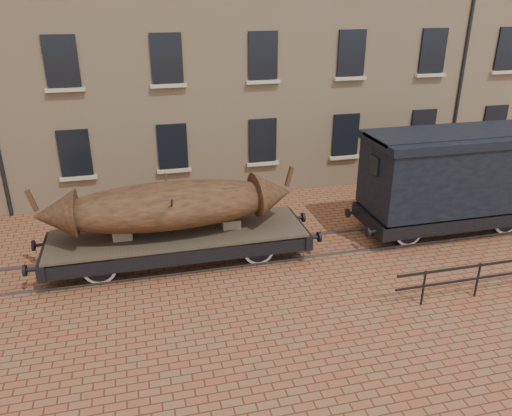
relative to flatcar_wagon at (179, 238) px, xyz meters
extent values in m
plane|color=brown|center=(2.87, 0.00, -0.79)|extent=(90.00, 90.00, 0.00)
cube|color=#DAB484|center=(5.87, 10.00, 6.21)|extent=(40.00, 10.00, 14.00)
cube|color=black|center=(-3.13, 4.96, 1.41)|extent=(1.10, 0.12, 1.70)
cube|color=#BEB494|center=(-3.13, 4.90, 0.46)|extent=(1.30, 0.18, 0.12)
cube|color=black|center=(0.37, 4.96, 1.41)|extent=(1.10, 0.12, 1.70)
cube|color=#BEB494|center=(0.37, 4.90, 0.46)|extent=(1.30, 0.18, 0.12)
cube|color=black|center=(3.87, 4.96, 1.41)|extent=(1.10, 0.12, 1.70)
cube|color=#BEB494|center=(3.87, 4.90, 0.46)|extent=(1.30, 0.18, 0.12)
cube|color=black|center=(7.37, 4.96, 1.41)|extent=(1.10, 0.12, 1.70)
cube|color=#BEB494|center=(7.37, 4.90, 0.46)|extent=(1.30, 0.18, 0.12)
cube|color=black|center=(10.87, 4.96, 1.41)|extent=(1.10, 0.12, 1.70)
cube|color=#BEB494|center=(10.87, 4.90, 0.46)|extent=(1.30, 0.18, 0.12)
cube|color=black|center=(14.37, 4.96, 1.41)|extent=(1.10, 0.12, 1.70)
cube|color=#BEB494|center=(14.37, 4.90, 0.46)|extent=(1.30, 0.18, 0.12)
cube|color=black|center=(-3.13, 4.96, 4.61)|extent=(1.10, 0.12, 1.70)
cube|color=#BEB494|center=(-3.13, 4.90, 3.66)|extent=(1.30, 0.18, 0.12)
cube|color=black|center=(0.37, 4.96, 4.61)|extent=(1.10, 0.12, 1.70)
cube|color=#BEB494|center=(0.37, 4.90, 3.66)|extent=(1.30, 0.18, 0.12)
cube|color=black|center=(3.87, 4.96, 4.61)|extent=(1.10, 0.12, 1.70)
cube|color=#BEB494|center=(3.87, 4.90, 3.66)|extent=(1.30, 0.18, 0.12)
cube|color=black|center=(7.37, 4.96, 4.61)|extent=(1.10, 0.12, 1.70)
cube|color=#BEB494|center=(7.37, 4.90, 3.66)|extent=(1.30, 0.18, 0.12)
cube|color=black|center=(10.87, 4.96, 4.61)|extent=(1.10, 0.12, 1.70)
cube|color=#BEB494|center=(10.87, 4.90, 3.66)|extent=(1.30, 0.18, 0.12)
cube|color=black|center=(14.37, 4.96, 4.61)|extent=(1.10, 0.12, 1.70)
cube|color=#BEB494|center=(14.37, 4.90, 3.66)|extent=(1.30, 0.18, 0.12)
cylinder|color=black|center=(12.37, 4.95, 6.21)|extent=(0.14, 0.14, 14.00)
cube|color=#59595E|center=(2.87, -0.72, -0.76)|extent=(30.00, 0.08, 0.06)
cube|color=#59595E|center=(2.87, 0.72, -0.76)|extent=(30.00, 0.08, 0.06)
cylinder|color=black|center=(5.87, -3.80, -0.29)|extent=(0.06, 0.06, 1.00)
cylinder|color=black|center=(7.47, -3.80, -0.29)|extent=(0.06, 0.06, 1.00)
cube|color=#413829|center=(0.00, 0.00, 0.14)|extent=(7.43, 2.18, 0.12)
cube|color=black|center=(0.00, -1.01, -0.10)|extent=(7.43, 0.16, 0.45)
cube|color=black|center=(0.00, 1.01, -0.10)|extent=(7.43, 0.16, 0.45)
cube|color=black|center=(-3.71, 0.00, -0.10)|extent=(0.22, 2.28, 0.45)
cylinder|color=black|center=(-3.99, -0.74, -0.10)|extent=(0.35, 0.10, 0.10)
cylinder|color=black|center=(-4.16, -0.74, -0.10)|extent=(0.08, 0.32, 0.32)
cylinder|color=black|center=(-3.99, 0.74, -0.10)|extent=(0.35, 0.10, 0.10)
cylinder|color=black|center=(-4.16, 0.74, -0.10)|extent=(0.08, 0.32, 0.32)
cube|color=black|center=(3.71, 0.00, -0.10)|extent=(0.22, 2.28, 0.45)
cylinder|color=black|center=(3.99, -0.74, -0.10)|extent=(0.35, 0.10, 0.10)
cylinder|color=black|center=(4.16, -0.74, -0.10)|extent=(0.08, 0.32, 0.32)
cylinder|color=black|center=(3.99, 0.74, -0.10)|extent=(0.35, 0.10, 0.10)
cylinder|color=black|center=(4.16, 0.74, -0.10)|extent=(0.08, 0.32, 0.32)
cylinder|color=black|center=(-2.28, 0.00, -0.31)|extent=(0.10, 1.88, 0.10)
cylinder|color=silver|center=(-2.28, -0.72, -0.31)|extent=(0.95, 0.07, 0.95)
cylinder|color=black|center=(-2.28, -0.72, -0.31)|extent=(0.78, 0.10, 0.78)
cube|color=black|center=(-2.28, -0.84, -0.08)|extent=(0.89, 0.08, 0.10)
cylinder|color=silver|center=(-2.28, 0.72, -0.31)|extent=(0.95, 0.07, 0.95)
cylinder|color=black|center=(-2.28, 0.72, -0.31)|extent=(0.78, 0.10, 0.78)
cube|color=black|center=(-2.28, 0.84, -0.08)|extent=(0.89, 0.08, 0.10)
cylinder|color=black|center=(2.28, 0.00, -0.31)|extent=(0.10, 1.88, 0.10)
cylinder|color=silver|center=(2.28, -0.72, -0.31)|extent=(0.95, 0.07, 0.95)
cylinder|color=black|center=(2.28, -0.72, -0.31)|extent=(0.78, 0.10, 0.78)
cube|color=black|center=(2.28, -0.84, -0.08)|extent=(0.89, 0.08, 0.10)
cylinder|color=silver|center=(2.28, 0.72, -0.31)|extent=(0.95, 0.07, 0.95)
cylinder|color=black|center=(2.28, 0.72, -0.31)|extent=(0.78, 0.10, 0.78)
cube|color=black|center=(2.28, 0.84, -0.08)|extent=(0.89, 0.08, 0.10)
cube|color=black|center=(0.00, 0.00, -0.25)|extent=(3.96, 0.06, 0.06)
cube|color=#6B6249|center=(-1.58, 0.00, 0.34)|extent=(0.54, 0.50, 0.28)
cube|color=#6B6249|center=(1.58, 0.00, 0.34)|extent=(0.54, 0.50, 0.28)
ellipsoid|color=brown|center=(-0.19, 0.00, 1.08)|extent=(6.59, 2.18, 1.31)
cone|color=brown|center=(-3.29, -0.07, 1.14)|extent=(1.16, 1.27, 1.24)
cube|color=brown|center=(-3.80, -0.08, 1.62)|extent=(0.26, 0.14, 0.63)
cone|color=brown|center=(2.92, 0.07, 1.14)|extent=(1.16, 1.27, 1.24)
cube|color=brown|center=(3.42, 0.08, 1.62)|extent=(0.26, 0.14, 0.63)
cylinder|color=#32251F|center=(-0.19, -0.53, 0.95)|extent=(0.06, 1.12, 1.53)
cylinder|color=#32251F|center=(-0.19, 0.53, 0.95)|extent=(0.06, 1.12, 1.53)
cube|color=black|center=(9.05, -1.05, -0.12)|extent=(5.73, 0.15, 0.43)
cube|color=black|center=(9.05, 1.05, -0.12)|extent=(5.73, 0.15, 0.43)
cube|color=black|center=(6.18, 0.00, -0.12)|extent=(0.21, 2.29, 0.43)
cylinder|color=black|center=(5.75, -0.76, -0.12)|extent=(0.08, 0.31, 0.31)
cylinder|color=black|center=(5.75, 0.76, -0.12)|extent=(0.08, 0.31, 0.31)
cylinder|color=black|center=(7.23, 0.00, -0.33)|extent=(0.10, 1.82, 0.10)
cylinder|color=silver|center=(7.23, -0.72, -0.33)|extent=(0.92, 0.07, 0.92)
cylinder|color=black|center=(7.23, -0.72, -0.33)|extent=(0.75, 0.10, 0.75)
cylinder|color=silver|center=(7.23, 0.72, -0.33)|extent=(0.92, 0.07, 0.92)
cylinder|color=black|center=(7.23, 0.72, -0.33)|extent=(0.75, 0.10, 0.75)
cylinder|color=black|center=(10.86, 0.00, -0.33)|extent=(0.10, 1.82, 0.10)
cylinder|color=silver|center=(10.86, -0.72, -0.33)|extent=(0.92, 0.07, 0.92)
cylinder|color=black|center=(10.86, -0.72, -0.33)|extent=(0.75, 0.10, 0.75)
cylinder|color=silver|center=(10.86, 0.72, -0.33)|extent=(0.92, 0.07, 0.92)
cylinder|color=black|center=(10.86, 0.72, -0.33)|extent=(0.75, 0.10, 0.75)
cube|color=black|center=(9.05, 0.00, 1.26)|extent=(5.73, 2.29, 2.20)
cube|color=black|center=(9.05, 0.00, 2.50)|extent=(5.90, 2.43, 0.27)
cube|color=black|center=(9.05, 0.00, 2.60)|extent=(5.90, 1.62, 0.11)
cube|color=black|center=(6.16, 0.00, 1.79)|extent=(0.08, 0.57, 0.57)
camera|label=1|loc=(-0.97, -13.41, 6.65)|focal=35.00mm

